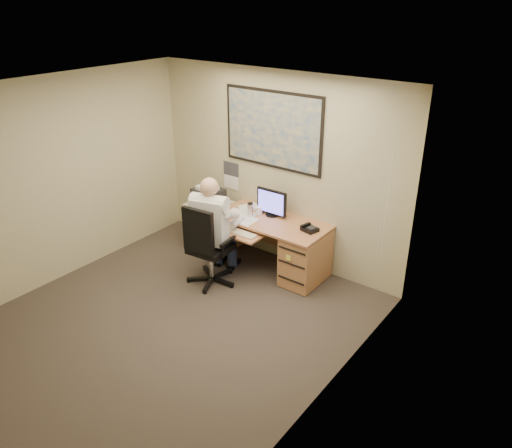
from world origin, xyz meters
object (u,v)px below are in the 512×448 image
Objects in this scene: desk at (292,246)px; person at (212,231)px; filing_cabinet at (210,221)px; office_chair at (208,261)px.

desk is 1.08× the size of person.
person is (-0.77, -0.76, 0.30)m from desk.
person reaches higher than filing_cabinet.
desk is 1.61× the size of filing_cabinet.
office_chair is (-0.77, -0.84, -0.10)m from desk.
office_chair is 0.78× the size of person.
office_chair is at bearing -109.23° from person.
desk is at bearing 29.00° from person.
person reaches higher than desk.
office_chair reaches higher than desk.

